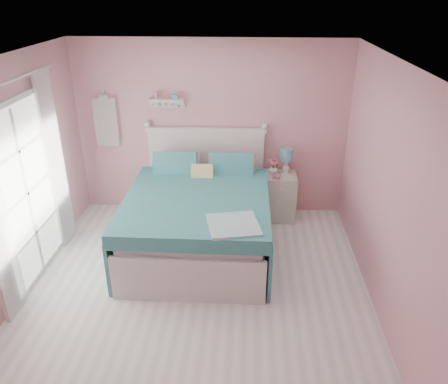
# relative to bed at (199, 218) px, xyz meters

# --- Properties ---
(floor) EXTENTS (4.50, 4.50, 0.00)m
(floor) POSITION_rel_bed_xyz_m (0.08, -1.09, -0.43)
(floor) COLOR silver
(floor) RESTS_ON ground
(room_shell) EXTENTS (4.50, 4.50, 4.50)m
(room_shell) POSITION_rel_bed_xyz_m (0.08, -1.09, 1.15)
(room_shell) COLOR pink
(room_shell) RESTS_ON floor
(bed) EXTENTS (1.81, 2.32, 1.34)m
(bed) POSITION_rel_bed_xyz_m (0.00, 0.00, 0.00)
(bed) COLOR silver
(bed) RESTS_ON floor
(nightstand) EXTENTS (0.49, 0.48, 0.71)m
(nightstand) POSITION_rel_bed_xyz_m (1.11, 0.90, -0.08)
(nightstand) COLOR beige
(nightstand) RESTS_ON floor
(table_lamp) EXTENTS (0.20, 0.20, 0.39)m
(table_lamp) POSITION_rel_bed_xyz_m (1.19, 0.94, 0.55)
(table_lamp) COLOR white
(table_lamp) RESTS_ON nightstand
(vase) EXTENTS (0.17, 0.17, 0.14)m
(vase) POSITION_rel_bed_xyz_m (1.01, 0.93, 0.35)
(vase) COLOR white
(vase) RESTS_ON nightstand
(teacup) EXTENTS (0.11, 0.11, 0.09)m
(teacup) POSITION_rel_bed_xyz_m (1.05, 0.74, 0.32)
(teacup) COLOR #BC7E8B
(teacup) RESTS_ON nightstand
(roses) EXTENTS (0.14, 0.11, 0.12)m
(roses) POSITION_rel_bed_xyz_m (1.01, 0.93, 0.46)
(roses) COLOR #E44E80
(roses) RESTS_ON vase
(wall_shelf) EXTENTS (0.50, 0.15, 0.25)m
(wall_shelf) POSITION_rel_bed_xyz_m (-0.55, 1.10, 1.30)
(wall_shelf) COLOR silver
(wall_shelf) RESTS_ON room_shell
(hanging_dress) EXTENTS (0.34, 0.03, 0.72)m
(hanging_dress) POSITION_rel_bed_xyz_m (-1.48, 1.09, 0.97)
(hanging_dress) COLOR white
(hanging_dress) RESTS_ON room_shell
(french_door) EXTENTS (0.04, 1.32, 2.16)m
(french_door) POSITION_rel_bed_xyz_m (-1.90, -0.69, 0.64)
(french_door) COLOR silver
(french_door) RESTS_ON floor
(curtain_far) EXTENTS (0.04, 0.40, 2.32)m
(curtain_far) POSITION_rel_bed_xyz_m (-1.84, 0.05, 0.75)
(curtain_far) COLOR white
(curtain_far) RESTS_ON floor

